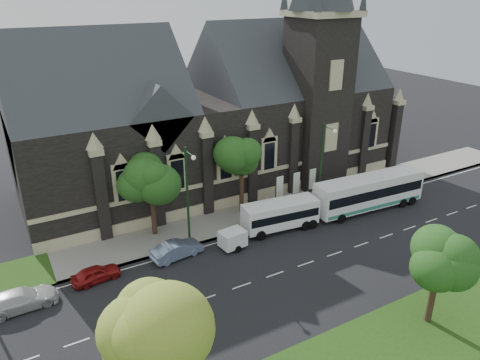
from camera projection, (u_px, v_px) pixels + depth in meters
ground at (275, 274)px, 35.72m from camera, size 160.00×160.00×0.00m
sidewalk at (219, 223)px, 43.29m from camera, size 80.00×5.00×0.15m
museum at (221, 111)px, 49.87m from camera, size 40.00×17.70×29.90m
tree_park_near at (170, 328)px, 20.84m from camera, size 4.42×4.42×8.56m
tree_park_east at (439, 260)px, 29.26m from camera, size 3.40×3.40×6.28m
tree_walk_right at (242, 156)px, 43.47m from camera, size 4.08×4.08×7.80m
tree_walk_left at (152, 175)px, 39.40m from camera, size 3.91×3.91×7.64m
street_lamp_near at (322, 162)px, 43.94m from camera, size 0.36×1.88×9.00m
street_lamp_mid at (188, 193)px, 37.58m from camera, size 0.36×1.88×9.00m
banner_flag_left at (278, 189)px, 44.84m from camera, size 0.90×0.10×4.00m
banner_flag_center at (295, 185)px, 45.75m from camera, size 0.90×0.10×4.00m
banner_flag_right at (311, 181)px, 46.66m from camera, size 0.90×0.10×4.00m
tour_coach at (369, 192)px, 45.43m from camera, size 12.01×3.38×3.46m
shuttle_bus at (280, 214)px, 41.78m from camera, size 7.25×3.16×2.72m
box_trailer at (233, 239)px, 38.94m from camera, size 3.14×1.85×1.64m
sedan at (177, 250)px, 37.73m from camera, size 4.54×2.09×1.44m
car_far_red at (96, 274)px, 34.74m from camera, size 3.81×1.88×1.25m
car_far_white at (20, 300)px, 31.73m from camera, size 5.05×2.22×1.44m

